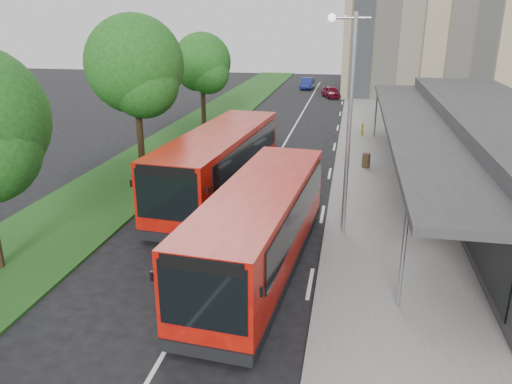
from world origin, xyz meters
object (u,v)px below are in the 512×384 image
Objects in this scene: lamp_post_far at (353,64)px; bus_main at (260,228)px; litter_bin at (366,161)px; bollard at (362,130)px; bus_second at (219,165)px; car_near at (331,92)px; lamp_post_near at (348,114)px; tree_far at (202,66)px; car_far at (307,83)px; tree_mid at (135,71)px.

lamp_post_far reaches higher than bus_main.
bollard is at bearing 91.04° from litter_bin.
bus_second is 9.04m from litter_bin.
bus_second reaches higher than litter_bin.
litter_bin is 26.44m from car_near.
car_near reaches higher than bollard.
bollard is (0.95, 16.91, -4.13)m from lamp_post_near.
litter_bin is at bearing -39.35° from tree_far.
bus_main reaches higher than car_far.
bus_second is 3.01× the size of car_far.
car_far is (-5.16, 41.62, -4.10)m from lamp_post_near.
tree_mid is 1.18× the size of tree_far.
tree_far is at bearing 113.74° from bus_second.
tree_far is at bearing -175.13° from lamp_post_far.
lamp_post_near is 2.31× the size of car_near.
bus_second is 15.36m from bollard.
bus_main is at bearing -127.30° from lamp_post_near.
tree_mid reaches higher than lamp_post_near.
car_near is (-2.09, 35.28, -4.13)m from lamp_post_near.
lamp_post_near is 17.43m from bollard.
bus_main is 0.92× the size of bus_second.
bus_main is at bearing -96.24° from lamp_post_far.
litter_bin is 7.89m from bollard.
car_near is at bearing 93.39° from lamp_post_near.
bollard is (6.57, 13.85, -1.03)m from bus_second.
car_near is (-3.05, 18.37, 0.00)m from bollard.
lamp_post_near reaches higher than litter_bin.
lamp_post_far is at bearing 95.71° from litter_bin.
lamp_post_near is at bearing -96.92° from litter_bin.
car_near is at bearing 97.80° from lamp_post_far.
bus_main is 11.93× the size of bollard.
lamp_post_near reaches higher than car_near.
bus_second is at bearing -108.33° from lamp_post_far.
car_far is at bearing 103.90° from bollard.
bus_second is (5.51, -3.99, -3.70)m from tree_mid.
tree_far is 24.18m from bus_main.
bus_main is 38.64m from car_near.
bollard is 18.62m from car_near.
bus_main is at bearing -99.81° from bollard.
tree_mid reaches higher than bollard.
tree_far is 23.67m from car_far.
lamp_post_near reaches higher than bus_main.
lamp_post_far is 5.24m from bollard.
lamp_post_far is at bearing 4.87° from tree_far.
bus_main is 3.02× the size of car_near.
tree_mid reaches higher than tree_far.
tree_far is 18.98m from car_near.
tree_far is 0.62× the size of bus_second.
lamp_post_far is (11.13, 0.95, 0.21)m from tree_far.
lamp_post_near is 20.00m from lamp_post_far.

